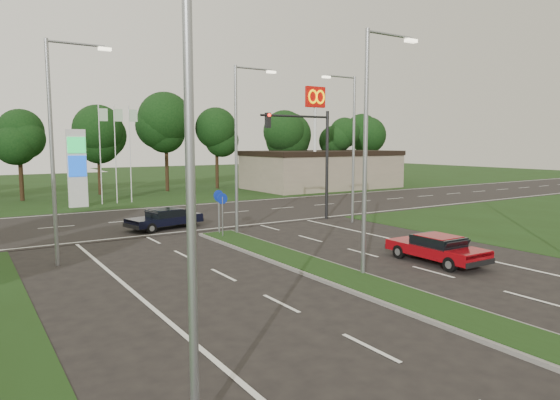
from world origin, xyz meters
TOP-DOWN VIEW (x-y plane):
  - ground at (0.00, 0.00)m, footprint 160.00×160.00m
  - verge_far at (0.00, 55.00)m, footprint 160.00×50.00m
  - cross_road at (0.00, 24.00)m, footprint 160.00×12.00m
  - median_kerb at (0.00, 4.00)m, footprint 2.00×26.00m
  - commercial_building at (22.00, 36.00)m, footprint 16.00×9.00m
  - streetlight_median_near at (1.00, 6.00)m, footprint 2.53×0.22m
  - streetlight_median_far at (1.00, 16.00)m, footprint 2.53×0.22m
  - streetlight_left_near at (-8.30, 0.00)m, footprint 2.53×0.22m
  - streetlight_left_far at (-8.30, 14.00)m, footprint 2.53×0.22m
  - streetlight_right_far at (8.80, 16.00)m, footprint 2.53×0.22m
  - traffic_signal at (7.19, 18.00)m, footprint 5.10×0.42m
  - median_signs at (0.00, 16.40)m, footprint 1.16×1.76m
  - gas_pylon at (-3.79, 33.05)m, footprint 5.80×1.26m
  - mcdonalds_sign at (18.00, 31.97)m, footprint 2.20×0.47m
  - treeline_far at (0.10, 39.93)m, footprint 6.00×6.00m
  - red_sedan at (4.88, 5.98)m, footprint 1.80×4.23m
  - navy_sedan at (-1.78, 20.00)m, footprint 4.49×2.57m

SIDE VIEW (x-z plane):
  - ground at x=0.00m, z-range 0.00..0.00m
  - verge_far at x=0.00m, z-range -0.01..0.01m
  - cross_road at x=0.00m, z-range -0.01..0.01m
  - median_kerb at x=0.00m, z-range 0.00..0.12m
  - red_sedan at x=4.88m, z-range 0.04..1.20m
  - navy_sedan at x=-1.78m, z-range 0.04..1.20m
  - median_signs at x=0.00m, z-range 0.52..2.90m
  - commercial_building at x=22.00m, z-range 0.00..4.00m
  - gas_pylon at x=-3.79m, z-range -0.80..7.20m
  - traffic_signal at x=7.19m, z-range 1.15..8.15m
  - streetlight_median_near at x=1.00m, z-range 0.58..9.58m
  - streetlight_median_far at x=1.00m, z-range 0.58..9.58m
  - streetlight_left_near at x=-8.30m, z-range 0.58..9.58m
  - streetlight_left_far at x=-8.30m, z-range 0.58..9.58m
  - streetlight_right_far at x=8.80m, z-range 0.58..9.58m
  - treeline_far at x=0.10m, z-range 1.88..11.78m
  - mcdonalds_sign at x=18.00m, z-range 2.79..13.19m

